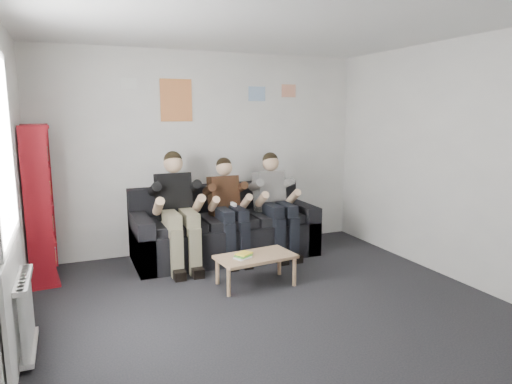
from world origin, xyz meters
TOP-DOWN VIEW (x-y plane):
  - room_shell at (0.00, 0.00)m, footprint 5.00×5.00m
  - sofa at (0.09, 2.05)m, footprint 2.37×0.97m
  - bookshelf at (-2.09, 2.04)m, footprint 0.26×0.79m
  - coffee_table at (0.07, 0.90)m, footprint 0.85×0.47m
  - game_cases at (-0.08, 0.88)m, footprint 0.21×0.18m
  - person_left at (-0.57, 1.84)m, footprint 0.43×0.92m
  - person_middle at (0.09, 1.84)m, footprint 0.38×0.81m
  - person_right at (0.75, 1.84)m, footprint 0.40×0.86m
  - radiator at (-2.15, 0.20)m, footprint 0.10×0.64m
  - window at (-2.22, 0.20)m, footprint 0.05×1.30m
  - poster_large at (-0.40, 2.49)m, footprint 0.42×0.01m
  - poster_blue at (0.75, 2.49)m, footprint 0.25×0.01m
  - poster_pink at (1.25, 2.49)m, footprint 0.22×0.01m
  - poster_sign at (-1.00, 2.49)m, footprint 0.20×0.01m

SIDE VIEW (x-z plane):
  - coffee_table at x=0.07m, z-range 0.13..0.47m
  - sofa at x=0.09m, z-range -0.13..0.79m
  - radiator at x=-2.15m, z-range 0.05..0.65m
  - game_cases at x=-0.08m, z-range 0.34..0.38m
  - person_middle at x=0.09m, z-range 0.01..1.33m
  - person_right at x=0.75m, z-range 0.01..1.37m
  - person_left at x=-0.57m, z-range 0.00..1.42m
  - bookshelf at x=-2.09m, z-range 0.00..1.76m
  - window at x=-2.22m, z-range -0.15..2.21m
  - room_shell at x=0.00m, z-range -1.15..3.85m
  - poster_large at x=-0.40m, z-range 1.77..2.32m
  - poster_blue at x=0.75m, z-range 2.05..2.25m
  - poster_pink at x=1.25m, z-range 2.11..2.29m
  - poster_sign at x=-1.00m, z-range 2.18..2.32m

